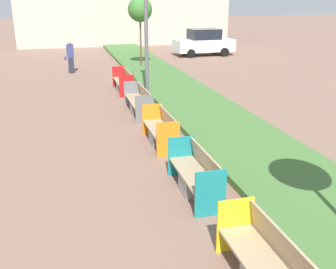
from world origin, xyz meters
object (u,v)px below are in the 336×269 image
bench_teal_frame (196,177)px  pedestrian_walking (70,56)px  bench_grey_frame (139,103)px  sapling_tree_far (140,10)px  bench_orange_frame (161,132)px  parked_car_distant (204,43)px  bench_red_frame (124,83)px

bench_teal_frame → pedestrian_walking: (-2.10, 15.19, 0.55)m
bench_grey_frame → sapling_tree_far: 9.91m
bench_orange_frame → sapling_tree_far: sapling_tree_far is taller
pedestrian_walking → parked_car_distant: size_ratio=0.42×
bench_teal_frame → pedestrian_walking: pedestrian_walking is taller
parked_car_distant → sapling_tree_far: bearing=-144.6°
bench_teal_frame → bench_grey_frame: (0.01, 6.34, 0.01)m
sapling_tree_far → pedestrian_walking: size_ratio=2.24×
parked_car_distant → bench_red_frame: bearing=-129.5°
bench_red_frame → bench_orange_frame: bearing=-90.0°
bench_grey_frame → bench_orange_frame: bearing=-90.1°
bench_teal_frame → sapling_tree_far: (1.91, 15.61, 2.94)m
bench_grey_frame → pedestrian_walking: pedestrian_walking is taller
bench_teal_frame → pedestrian_walking: 15.35m
sapling_tree_far → parked_car_distant: (5.44, 4.34, -2.39)m
pedestrian_walking → bench_teal_frame: bearing=-82.1°
bench_red_frame → pedestrian_walking: (-2.11, 5.23, 0.54)m
bench_teal_frame → bench_orange_frame: 3.06m
bench_red_frame → sapling_tree_far: bearing=71.4°
bench_grey_frame → sapling_tree_far: (1.91, 9.28, 2.92)m
bench_teal_frame → bench_grey_frame: same height
bench_teal_frame → pedestrian_walking: bearing=97.9°
sapling_tree_far → parked_car_distant: size_ratio=0.93×
parked_car_distant → bench_teal_frame: bearing=-113.4°
bench_red_frame → bench_grey_frame: bearing=-90.0°
bench_red_frame → pedestrian_walking: bearing=111.9°
bench_orange_frame → sapling_tree_far: bearing=81.3°
bench_teal_frame → parked_car_distant: bearing=69.8°
bench_red_frame → sapling_tree_far: sapling_tree_far is taller
bench_grey_frame → parked_car_distant: bearing=61.6°
pedestrian_walking → parked_car_distant: 10.59m
bench_grey_frame → sapling_tree_far: bearing=78.4°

